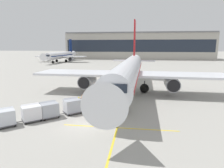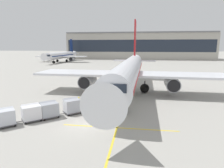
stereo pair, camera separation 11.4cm
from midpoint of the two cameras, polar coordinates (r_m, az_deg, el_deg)
ground_plane at (r=21.72m, az=-8.40°, el=-11.66°), size 600.00×600.00×0.00m
parked_airplane at (r=34.61m, az=4.99°, el=3.64°), size 32.89×42.71×14.64m
belt_loader at (r=27.41m, az=-4.91°, el=-4.93°), size 4.80×4.66×2.67m
baggage_cart_lead at (r=25.16m, az=-11.35°, el=-6.14°), size 2.57×2.53×1.91m
baggage_cart_second at (r=24.38m, az=-17.63°, el=-7.01°), size 2.57×2.53×1.91m
baggage_cart_third at (r=24.00m, az=-22.23°, el=-7.61°), size 2.57×2.53×1.91m
baggage_cart_fourth at (r=23.68m, az=-28.54°, el=-8.40°), size 2.57×2.53×1.91m
ground_crew_by_loader at (r=26.84m, az=-8.09°, el=-4.95°), size 0.49×0.41×1.74m
ground_crew_by_carts at (r=26.36m, az=-9.47°, el=-5.29°), size 0.57×0.25×1.74m
ground_crew_marshaller at (r=27.56m, az=-6.83°, el=-4.49°), size 0.38×0.52×1.74m
safety_cone_engine_keepout at (r=32.20m, az=-8.43°, el=-3.55°), size 0.55×0.55×0.62m
apron_guidance_line_lead_in at (r=34.60m, az=4.38°, el=-2.94°), size 0.20×110.00×0.01m
apron_guidance_line_stop_bar at (r=20.80m, az=2.26°, el=-12.58°), size 12.00×0.20×0.01m
terminal_building at (r=130.82m, az=7.84°, el=10.86°), size 90.19×21.65×16.57m
distant_airplane at (r=106.27m, az=-14.47°, el=8.00°), size 26.62×35.47×12.10m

